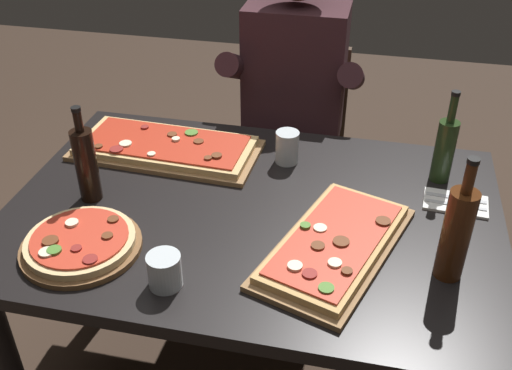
{
  "coord_description": "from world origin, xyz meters",
  "views": [
    {
      "loc": [
        0.31,
        -1.33,
        1.74
      ],
      "look_at": [
        0.0,
        0.05,
        0.79
      ],
      "focal_mm": 41.62,
      "sensor_mm": 36.0,
      "label": 1
    }
  ],
  "objects_px": {
    "wine_bottle_dark": "(86,164)",
    "tumbler_near_camera": "(287,147)",
    "pizza_rectangular_left": "(335,244)",
    "oil_bottle_amber": "(456,233)",
    "dining_table": "(252,235)",
    "pizza_rectangular_front": "(166,147)",
    "seated_diner": "(292,99)",
    "pizza_round_far": "(81,243)",
    "vinegar_bottle_green": "(445,148)",
    "diner_chair": "(295,141)",
    "tumbler_far_side": "(165,272)"
  },
  "relations": [
    {
      "from": "pizza_rectangular_front",
      "to": "tumbler_near_camera",
      "type": "xyz_separation_m",
      "value": [
        0.4,
        0.03,
        0.03
      ]
    },
    {
      "from": "pizza_rectangular_front",
      "to": "seated_diner",
      "type": "bearing_deg",
      "value": 55.36
    },
    {
      "from": "oil_bottle_amber",
      "to": "tumbler_near_camera",
      "type": "xyz_separation_m",
      "value": [
        -0.48,
        0.44,
        -0.08
      ]
    },
    {
      "from": "dining_table",
      "to": "oil_bottle_amber",
      "type": "height_order",
      "value": "oil_bottle_amber"
    },
    {
      "from": "wine_bottle_dark",
      "to": "seated_diner",
      "type": "distance_m",
      "value": 0.91
    },
    {
      "from": "pizza_rectangular_front",
      "to": "pizza_rectangular_left",
      "type": "relative_size",
      "value": 1.09
    },
    {
      "from": "seated_diner",
      "to": "oil_bottle_amber",
      "type": "bearing_deg",
      "value": -59.01
    },
    {
      "from": "wine_bottle_dark",
      "to": "oil_bottle_amber",
      "type": "bearing_deg",
      "value": -6.64
    },
    {
      "from": "pizza_round_far",
      "to": "wine_bottle_dark",
      "type": "bearing_deg",
      "value": 108.92
    },
    {
      "from": "dining_table",
      "to": "vinegar_bottle_green",
      "type": "xyz_separation_m",
      "value": [
        0.53,
        0.28,
        0.2
      ]
    },
    {
      "from": "pizza_rectangular_left",
      "to": "pizza_round_far",
      "type": "height_order",
      "value": "same"
    },
    {
      "from": "pizza_rectangular_left",
      "to": "oil_bottle_amber",
      "type": "relative_size",
      "value": 1.69
    },
    {
      "from": "diner_chair",
      "to": "seated_diner",
      "type": "distance_m",
      "value": 0.28
    },
    {
      "from": "vinegar_bottle_green",
      "to": "tumbler_far_side",
      "type": "relative_size",
      "value": 3.34
    },
    {
      "from": "tumbler_far_side",
      "to": "diner_chair",
      "type": "distance_m",
      "value": 1.24
    },
    {
      "from": "pizza_rectangular_front",
      "to": "oil_bottle_amber",
      "type": "xyz_separation_m",
      "value": [
        0.88,
        -0.41,
        0.11
      ]
    },
    {
      "from": "pizza_rectangular_front",
      "to": "pizza_rectangular_left",
      "type": "xyz_separation_m",
      "value": [
        0.6,
        -0.38,
        0.0
      ]
    },
    {
      "from": "vinegar_bottle_green",
      "to": "diner_chair",
      "type": "xyz_separation_m",
      "value": [
        -0.53,
        0.58,
        -0.36
      ]
    },
    {
      "from": "pizza_rectangular_left",
      "to": "diner_chair",
      "type": "bearing_deg",
      "value": 104.65
    },
    {
      "from": "tumbler_far_side",
      "to": "seated_diner",
      "type": "distance_m",
      "value": 1.09
    },
    {
      "from": "pizza_round_far",
      "to": "vinegar_bottle_green",
      "type": "distance_m",
      "value": 1.07
    },
    {
      "from": "pizza_rectangular_left",
      "to": "oil_bottle_amber",
      "type": "height_order",
      "value": "oil_bottle_amber"
    },
    {
      "from": "vinegar_bottle_green",
      "to": "seated_diner",
      "type": "bearing_deg",
      "value": 139.41
    },
    {
      "from": "pizza_rectangular_left",
      "to": "vinegar_bottle_green",
      "type": "relative_size",
      "value": 1.93
    },
    {
      "from": "wine_bottle_dark",
      "to": "tumbler_far_side",
      "type": "distance_m",
      "value": 0.46
    },
    {
      "from": "pizza_rectangular_front",
      "to": "tumbler_near_camera",
      "type": "relative_size",
      "value": 5.82
    },
    {
      "from": "pizza_rectangular_front",
      "to": "diner_chair",
      "type": "distance_m",
      "value": 0.75
    },
    {
      "from": "dining_table",
      "to": "pizza_rectangular_left",
      "type": "xyz_separation_m",
      "value": [
        0.25,
        -0.13,
        0.12
      ]
    },
    {
      "from": "wine_bottle_dark",
      "to": "pizza_rectangular_front",
      "type": "bearing_deg",
      "value": 66.65
    },
    {
      "from": "tumbler_near_camera",
      "to": "pizza_round_far",
      "type": "bearing_deg",
      "value": -129.18
    },
    {
      "from": "pizza_round_far",
      "to": "diner_chair",
      "type": "bearing_deg",
      "value": 71.03
    },
    {
      "from": "pizza_rectangular_left",
      "to": "wine_bottle_dark",
      "type": "height_order",
      "value": "wine_bottle_dark"
    },
    {
      "from": "pizza_rectangular_front",
      "to": "tumbler_far_side",
      "type": "distance_m",
      "value": 0.63
    },
    {
      "from": "diner_chair",
      "to": "seated_diner",
      "type": "relative_size",
      "value": 0.65
    },
    {
      "from": "pizza_rectangular_front",
      "to": "tumbler_near_camera",
      "type": "distance_m",
      "value": 0.4
    },
    {
      "from": "dining_table",
      "to": "pizza_rectangular_front",
      "type": "xyz_separation_m",
      "value": [
        -0.35,
        0.25,
        0.12
      ]
    },
    {
      "from": "pizza_round_far",
      "to": "wine_bottle_dark",
      "type": "relative_size",
      "value": 1.07
    },
    {
      "from": "pizza_rectangular_left",
      "to": "diner_chair",
      "type": "distance_m",
      "value": 1.06
    },
    {
      "from": "wine_bottle_dark",
      "to": "pizza_round_far",
      "type": "bearing_deg",
      "value": -71.08
    },
    {
      "from": "pizza_rectangular_left",
      "to": "pizza_round_far",
      "type": "bearing_deg",
      "value": -167.92
    },
    {
      "from": "dining_table",
      "to": "diner_chair",
      "type": "relative_size",
      "value": 1.61
    },
    {
      "from": "tumbler_far_side",
      "to": "diner_chair",
      "type": "bearing_deg",
      "value": 83.97
    },
    {
      "from": "dining_table",
      "to": "pizza_round_far",
      "type": "distance_m",
      "value": 0.49
    },
    {
      "from": "pizza_rectangular_front",
      "to": "vinegar_bottle_green",
      "type": "xyz_separation_m",
      "value": [
        0.87,
        0.03,
        0.09
      ]
    },
    {
      "from": "wine_bottle_dark",
      "to": "tumbler_near_camera",
      "type": "height_order",
      "value": "wine_bottle_dark"
    },
    {
      "from": "pizza_round_far",
      "to": "oil_bottle_amber",
      "type": "xyz_separation_m",
      "value": [
        0.93,
        0.11,
        0.11
      ]
    },
    {
      "from": "oil_bottle_amber",
      "to": "vinegar_bottle_green",
      "type": "bearing_deg",
      "value": 90.59
    },
    {
      "from": "pizza_rectangular_front",
      "to": "vinegar_bottle_green",
      "type": "distance_m",
      "value": 0.88
    },
    {
      "from": "pizza_rectangular_front",
      "to": "seated_diner",
      "type": "distance_m",
      "value": 0.59
    },
    {
      "from": "vinegar_bottle_green",
      "to": "tumbler_near_camera",
      "type": "xyz_separation_m",
      "value": [
        -0.47,
        0.0,
        -0.06
      ]
    }
  ]
}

